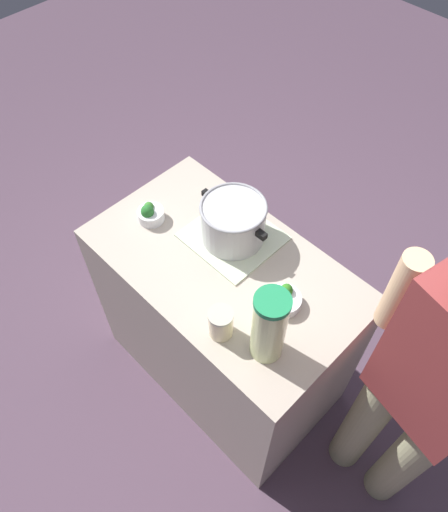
# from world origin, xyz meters

# --- Properties ---
(ground_plane) EXTENTS (8.00, 8.00, 0.00)m
(ground_plane) POSITION_xyz_m (0.00, 0.00, 0.00)
(ground_plane) COLOR #564051
(counter_slab) EXTENTS (1.07, 0.62, 0.91)m
(counter_slab) POSITION_xyz_m (0.00, 0.00, 0.45)
(counter_slab) COLOR #B1A393
(counter_slab) RESTS_ON ground_plane
(dish_cloth) EXTENTS (0.34, 0.32, 0.01)m
(dish_cloth) POSITION_xyz_m (-0.07, 0.12, 0.91)
(dish_cloth) COLOR beige
(dish_cloth) RESTS_ON counter_slab
(cooking_pot) EXTENTS (0.32, 0.25, 0.17)m
(cooking_pot) POSITION_xyz_m (-0.07, 0.12, 1.01)
(cooking_pot) COLOR #B7B7BC
(cooking_pot) RESTS_ON dish_cloth
(lemonade_pitcher) EXTENTS (0.11, 0.11, 0.31)m
(lemonade_pitcher) POSITION_xyz_m (0.35, -0.15, 1.06)
(lemonade_pitcher) COLOR #E3F0A4
(lemonade_pitcher) RESTS_ON counter_slab
(mason_jar) EXTENTS (0.09, 0.09, 0.12)m
(mason_jar) POSITION_xyz_m (0.20, -0.21, 0.97)
(mason_jar) COLOR beige
(mason_jar) RESTS_ON counter_slab
(broccoli_bowl_front) EXTENTS (0.12, 0.12, 0.08)m
(broccoli_bowl_front) POSITION_xyz_m (0.27, 0.03, 0.94)
(broccoli_bowl_front) COLOR silver
(broccoli_bowl_front) RESTS_ON counter_slab
(broccoli_bowl_center) EXTENTS (0.11, 0.11, 0.09)m
(broccoli_bowl_center) POSITION_xyz_m (-0.37, -0.05, 0.94)
(broccoli_bowl_center) COLOR silver
(broccoli_bowl_center) RESTS_ON counter_slab
(person_cook) EXTENTS (0.50, 0.27, 1.62)m
(person_cook) POSITION_xyz_m (0.81, 0.09, 0.90)
(person_cook) COLOR tan
(person_cook) RESTS_ON ground_plane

